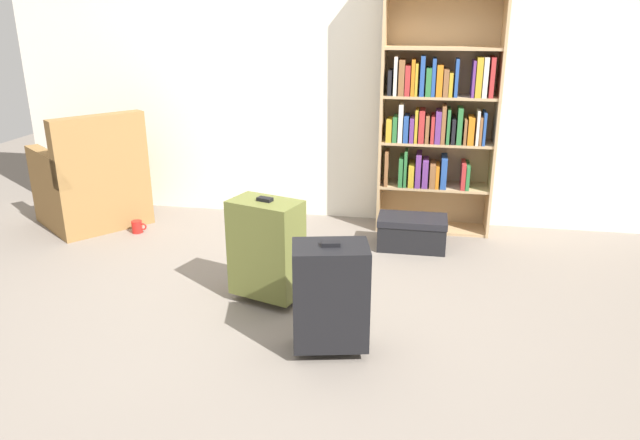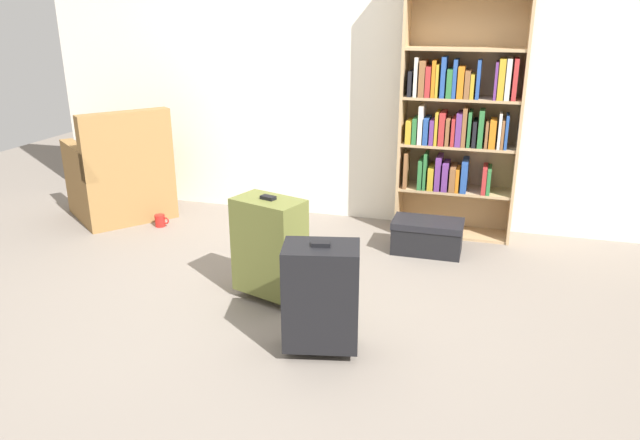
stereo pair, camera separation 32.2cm
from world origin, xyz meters
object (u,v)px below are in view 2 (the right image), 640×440
bookshelf (462,93)px  armchair (121,179)px  suitcase_black (321,296)px  mug (160,221)px  storage_box (427,235)px  suitcase_olive (270,246)px

bookshelf → armchair: (-2.66, -0.35, -0.75)m
bookshelf → suitcase_black: 2.11m
mug → storage_box: (2.09, 0.06, 0.08)m
suitcase_olive → suitcase_black: 0.66m
armchair → suitcase_olive: armchair is taller
bookshelf → suitcase_black: size_ratio=3.45×
suitcase_black → suitcase_olive: bearing=133.1°
suitcase_black → bookshelf: bearing=75.5°
storage_box → suitcase_black: 1.52m
storage_box → suitcase_black: bearing=-103.7°
mug → suitcase_olive: size_ratio=0.19×
armchair → suitcase_black: 2.67m
suitcase_olive → armchair: bearing=147.9°
bookshelf → suitcase_olive: (-0.94, -1.42, -0.73)m
armchair → suitcase_olive: (1.71, -1.07, 0.02)m
armchair → suitcase_black: size_ratio=1.66×
mug → suitcase_black: 2.25m
mug → storage_box: size_ratio=0.25×
armchair → mug: 0.53m
armchair → suitcase_olive: size_ratio=1.55×
storage_box → armchair: bearing=177.9°
mug → storage_box: 2.09m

